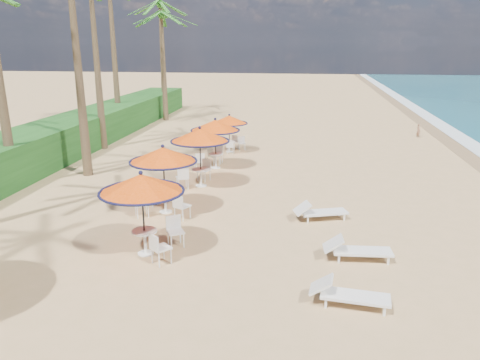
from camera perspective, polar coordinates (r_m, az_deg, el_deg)
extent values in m
plane|color=tan|center=(12.85, 9.22, -11.05)|extent=(160.00, 160.00, 0.00)
cube|color=#194716|center=(26.45, -21.68, 4.46)|extent=(3.00, 40.00, 1.80)
cylinder|color=black|center=(13.52, -11.71, -4.20)|extent=(0.05, 0.05, 2.40)
cone|color=#E05013|center=(13.22, -11.94, -0.39)|extent=(2.40, 2.40, 0.52)
torus|color=black|center=(13.29, -11.88, -1.38)|extent=(2.40, 2.40, 0.07)
sphere|color=black|center=(13.13, -12.02, 0.87)|extent=(0.13, 0.13, 0.13)
cylinder|color=silver|center=(13.69, -11.59, -6.12)|extent=(0.73, 0.73, 0.04)
cylinder|color=silver|center=(13.83, -11.50, -7.44)|extent=(0.08, 0.08, 0.73)
cylinder|color=black|center=(16.72, -9.22, -0.04)|extent=(0.05, 0.05, 2.39)
cone|color=#E05013|center=(16.48, -9.37, 3.08)|extent=(2.39, 2.39, 0.52)
torus|color=black|center=(16.53, -9.33, 2.27)|extent=(2.39, 2.39, 0.07)
sphere|color=black|center=(16.41, -9.41, 4.10)|extent=(0.12, 0.12, 0.12)
cylinder|color=silver|center=(16.86, -9.14, -1.64)|extent=(0.73, 0.73, 0.04)
cylinder|color=silver|center=(16.97, -9.09, -2.74)|extent=(0.08, 0.08, 0.73)
cylinder|color=black|center=(19.62, -4.85, 2.71)|extent=(0.05, 0.05, 2.47)
cone|color=#E05013|center=(19.41, -4.92, 5.48)|extent=(2.47, 2.47, 0.54)
torus|color=black|center=(19.46, -4.90, 4.77)|extent=(2.47, 2.47, 0.08)
sphere|color=black|center=(19.35, -4.94, 6.39)|extent=(0.13, 0.13, 0.13)
cylinder|color=silver|center=(19.74, -4.81, 1.28)|extent=(0.75, 0.75, 0.04)
cylinder|color=silver|center=(19.84, -4.79, 0.30)|extent=(0.09, 0.09, 0.75)
cylinder|color=black|center=(22.46, -3.00, 4.37)|extent=(0.05, 0.05, 2.35)
cone|color=#E05013|center=(22.29, -3.04, 6.68)|extent=(2.35, 2.35, 0.51)
torus|color=black|center=(22.33, -3.03, 6.09)|extent=(2.36, 2.36, 0.07)
sphere|color=black|center=(22.24, -3.05, 7.44)|extent=(0.12, 0.12, 0.12)
cylinder|color=silver|center=(22.57, -2.98, 3.17)|extent=(0.72, 0.72, 0.04)
cylinder|color=silver|center=(22.65, -2.97, 2.34)|extent=(0.08, 0.08, 0.72)
cylinder|color=black|center=(25.87, -1.31, 5.64)|extent=(0.04, 0.04, 2.03)
cone|color=#E05013|center=(25.73, -1.32, 7.38)|extent=(2.03, 2.03, 0.44)
torus|color=black|center=(25.77, -1.32, 6.94)|extent=(2.03, 2.03, 0.06)
sphere|color=black|center=(25.69, -1.33, 7.95)|extent=(0.11, 0.11, 0.11)
cylinder|color=silver|center=(25.95, -1.31, 4.74)|extent=(0.62, 0.62, 0.04)
cylinder|color=silver|center=(26.01, -1.30, 4.11)|extent=(0.07, 0.07, 0.62)
cube|color=silver|center=(11.42, 13.88, -13.62)|extent=(1.63, 0.74, 0.06)
cube|color=silver|center=(11.34, 9.88, -12.42)|extent=(0.59, 0.63, 0.39)
cube|color=silver|center=(11.49, 13.82, -14.27)|extent=(0.06, 0.06, 0.22)
cube|color=silver|center=(13.67, 14.69, -8.39)|extent=(1.67, 0.72, 0.07)
cube|color=silver|center=(13.45, 11.31, -7.58)|extent=(0.59, 0.63, 0.41)
cube|color=silver|center=(13.74, 14.64, -8.97)|extent=(0.06, 0.06, 0.23)
cube|color=silver|center=(16.38, 10.22, -3.89)|extent=(1.68, 1.05, 0.07)
cube|color=silver|center=(16.06, 7.60, -3.41)|extent=(0.68, 0.71, 0.39)
cube|color=silver|center=(16.44, 10.19, -4.38)|extent=(0.06, 0.06, 0.22)
cone|color=brown|center=(21.87, -19.12, 12.66)|extent=(0.44, 0.44, 9.52)
cone|color=brown|center=(27.51, -17.01, 12.82)|extent=(0.44, 0.44, 8.90)
cone|color=brown|center=(33.83, -15.16, 15.32)|extent=(0.44, 0.44, 11.01)
cone|color=brown|center=(36.98, -9.28, 13.21)|extent=(0.44, 0.44, 7.78)
sphere|color=#265D1A|center=(36.97, -9.57, 19.23)|extent=(0.56, 0.56, 0.56)
cone|color=brown|center=(40.80, -9.44, 14.18)|extent=(0.44, 0.44, 8.75)
sphere|color=#265D1A|center=(40.87, -9.75, 20.31)|extent=(0.56, 0.56, 0.56)
imported|color=#94654B|center=(32.13, 20.93, 5.70)|extent=(0.33, 0.39, 0.92)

